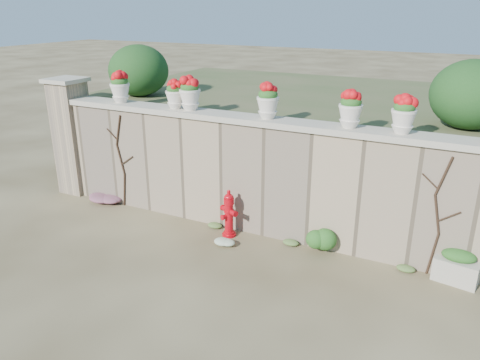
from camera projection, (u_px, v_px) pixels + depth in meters
The scene contains 20 objects.
ground at pixel (195, 273), 7.23m from camera, with size 80.00×80.00×0.00m, color #4B3D25.
stone_wall at pixel (246, 176), 8.39m from camera, with size 8.00×0.40×2.00m, color #9A8567.
wall_cap at pixel (247, 119), 8.02m from camera, with size 8.10×0.52×0.10m, color beige.
gate_pillar at pixel (73, 136), 10.03m from camera, with size 0.72×0.72×2.48m.
raised_fill at pixel (305, 135), 11.07m from camera, with size 9.00×6.00×2.00m, color #384C23.
back_shrub_left at pixel (139, 70), 10.19m from camera, with size 1.30×1.30×1.10m, color #143814.
back_shrub_right at pixel (472, 95), 7.43m from camera, with size 1.30×1.30×1.10m, color #143814.
vine_left at pixel (121, 160), 9.32m from camera, with size 0.60×0.04×1.91m.
vine_right at pixel (438, 215), 6.85m from camera, with size 0.60×0.04×1.91m.
fire_hydrant at pixel (229, 213), 8.25m from camera, with size 0.37×0.27×0.87m.
planter_box at pixel (457, 267), 6.93m from camera, with size 0.68×0.46×0.52m.
green_shrub at pixel (319, 238), 7.70m from camera, with size 0.62×0.55×0.58m, color #1E5119.
magenta_clump at pixel (102, 198), 9.74m from camera, with size 0.84×0.56×0.22m, color #AF2383.
white_flowers at pixel (227, 241), 8.02m from camera, with size 0.46×0.37×0.17m, color white.
urn_pot_0 at pixel (120, 87), 9.04m from camera, with size 0.38×0.38×0.59m.
urn_pot_1 at pixel (175, 94), 8.52m from camera, with size 0.33×0.33×0.52m.
urn_pot_2 at pixel (190, 94), 8.37m from camera, with size 0.38×0.38×0.60m.
urn_pot_3 at pixel (268, 101), 7.74m from camera, with size 0.37×0.37×0.58m.
urn_pot_4 at pixel (351, 109), 7.16m from camera, with size 0.37×0.37×0.58m.
urn_pot_5 at pixel (404, 115), 6.83m from camera, with size 0.36×0.36×0.57m.
Camera 1 is at (3.42, -5.30, 3.87)m, focal length 35.00 mm.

